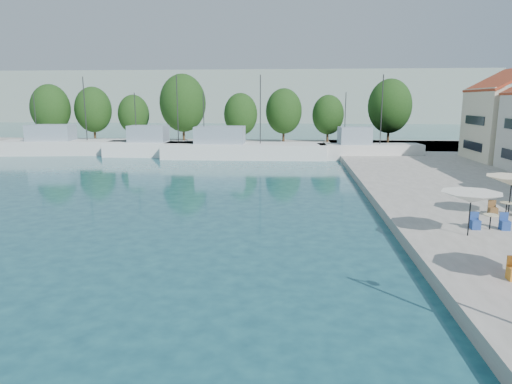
# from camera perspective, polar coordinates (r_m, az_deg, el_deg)

# --- Properties ---
(quay_far) EXTENTS (90.00, 16.00, 0.60)m
(quay_far) POSITION_cam_1_polar(r_m,az_deg,el_deg) (67.49, -2.56, 5.79)
(quay_far) COLOR gray
(quay_far) RESTS_ON ground
(hill_west) EXTENTS (180.00, 40.00, 16.00)m
(hill_west) POSITION_cam_1_polar(r_m,az_deg,el_deg) (162.55, -6.04, 11.71)
(hill_west) COLOR #99A799
(hill_west) RESTS_ON ground
(hill_east) EXTENTS (140.00, 40.00, 12.00)m
(hill_east) POSITION_cam_1_polar(r_m,az_deg,el_deg) (183.80, 17.63, 10.58)
(hill_east) COLOR #99A799
(hill_east) RESTS_ON ground
(trawler_01) EXTENTS (18.45, 7.25, 10.20)m
(trawler_01) POSITION_cam_1_polar(r_m,az_deg,el_deg) (64.08, -22.25, 5.35)
(trawler_01) COLOR silver
(trawler_01) RESTS_ON ground
(trawler_02) EXTENTS (15.23, 4.11, 10.20)m
(trawler_02) POSITION_cam_1_polar(r_m,az_deg,el_deg) (58.23, -11.47, 5.45)
(trawler_02) COLOR white
(trawler_02) RESTS_ON ground
(trawler_03) EXTENTS (19.49, 5.51, 10.20)m
(trawler_03) POSITION_cam_1_polar(r_m,az_deg,el_deg) (55.20, -2.01, 5.35)
(trawler_03) COLOR white
(trawler_03) RESTS_ON ground
(trawler_04) EXTENTS (12.42, 4.52, 10.20)m
(trawler_04) POSITION_cam_1_polar(r_m,az_deg,el_deg) (55.71, 13.67, 5.10)
(trawler_04) COLOR silver
(trawler_04) RESTS_ON ground
(tree_01) EXTENTS (5.90, 5.90, 8.73)m
(tree_01) POSITION_cam_1_polar(r_m,az_deg,el_deg) (78.04, -24.30, 9.49)
(tree_01) COLOR #3F2B19
(tree_01) RESTS_ON quay_far
(tree_02) EXTENTS (5.67, 5.67, 8.39)m
(tree_02) POSITION_cam_1_polar(r_m,az_deg,el_deg) (77.09, -19.68, 9.67)
(tree_02) COLOR #3F2B19
(tree_02) RESTS_ON quay_far
(tree_03) EXTENTS (4.84, 4.84, 7.16)m
(tree_03) POSITION_cam_1_polar(r_m,az_deg,el_deg) (75.15, -15.05, 9.37)
(tree_03) COLOR #3F2B19
(tree_03) RESTS_ON quay_far
(tree_04) EXTENTS (6.88, 6.88, 10.18)m
(tree_04) POSITION_cam_1_polar(r_m,az_deg,el_deg) (70.37, -9.14, 10.92)
(tree_04) COLOR #3F2B19
(tree_04) RESTS_ON quay_far
(tree_05) EXTENTS (4.97, 4.97, 7.36)m
(tree_05) POSITION_cam_1_polar(r_m,az_deg,el_deg) (68.49, -1.93, 9.69)
(tree_05) COLOR #3F2B19
(tree_05) RESTS_ON quay_far
(tree_06) EXTENTS (5.46, 5.46, 8.08)m
(tree_06) POSITION_cam_1_polar(r_m,az_deg,el_deg) (70.18, 3.49, 10.05)
(tree_06) COLOR #3F2B19
(tree_06) RESTS_ON quay_far
(tree_07) EXTENTS (4.81, 4.81, 7.12)m
(tree_07) POSITION_cam_1_polar(r_m,az_deg,el_deg) (71.36, 9.00, 9.51)
(tree_07) COLOR #3F2B19
(tree_07) RESTS_ON quay_far
(tree_08) EXTENTS (6.36, 6.36, 9.42)m
(tree_08) POSITION_cam_1_polar(r_m,az_deg,el_deg) (71.17, 16.37, 10.26)
(tree_08) COLOR #3F2B19
(tree_08) RESTS_ON quay_far
(umbrella_white) EXTENTS (2.78, 2.78, 2.09)m
(umbrella_white) POSITION_cam_1_polar(r_m,az_deg,el_deg) (23.36, 25.31, -0.62)
(umbrella_white) COLOR black
(umbrella_white) RESTS_ON quay_right
(umbrella_cream) EXTENTS (2.72, 2.72, 2.22)m
(umbrella_cream) POSITION_cam_1_polar(r_m,az_deg,el_deg) (28.35, 29.34, 1.22)
(umbrella_cream) COLOR black
(umbrella_cream) RESTS_ON quay_right
(cafe_table_02) EXTENTS (1.82, 0.70, 0.76)m
(cafe_table_02) POSITION_cam_1_polar(r_m,az_deg,el_deg) (25.27, 27.21, -3.56)
(cafe_table_02) COLOR black
(cafe_table_02) RESTS_ON quay_right
(cafe_table_03) EXTENTS (1.82, 0.70, 0.76)m
(cafe_table_03) POSITION_cam_1_polar(r_m,az_deg,el_deg) (28.66, 28.78, -2.07)
(cafe_table_03) COLOR black
(cafe_table_03) RESTS_ON quay_right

